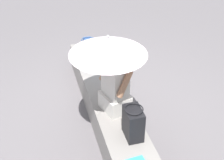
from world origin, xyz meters
TOP-DOWN VIEW (x-y plane):
  - ground_plane at (0.00, 0.00)m, footprint 14.00×14.00m
  - stone_bench at (0.00, 0.00)m, footprint 3.18×0.48m
  - person_seated at (0.24, 0.01)m, footprint 0.51×0.36m
  - parasol at (0.23, -0.07)m, footprint 0.87×0.87m
  - handbag_black at (-1.11, -0.03)m, footprint 0.29×0.22m
  - tote_bag_canvas at (-0.74, -0.00)m, footprint 0.22×0.17m
  - shoulder_bag_spare at (0.74, 0.07)m, footprint 0.27×0.20m

SIDE VIEW (x-z plane):
  - ground_plane at x=0.00m, z-range 0.00..0.00m
  - stone_bench at x=0.00m, z-range 0.00..0.42m
  - handbag_black at x=-1.11m, z-range 0.42..0.72m
  - tote_bag_canvas at x=-0.74m, z-range 0.41..0.73m
  - shoulder_bag_spare at x=0.74m, z-range 0.42..0.79m
  - person_seated at x=0.24m, z-range 0.36..1.26m
  - parasol at x=0.23m, z-range 0.79..1.79m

